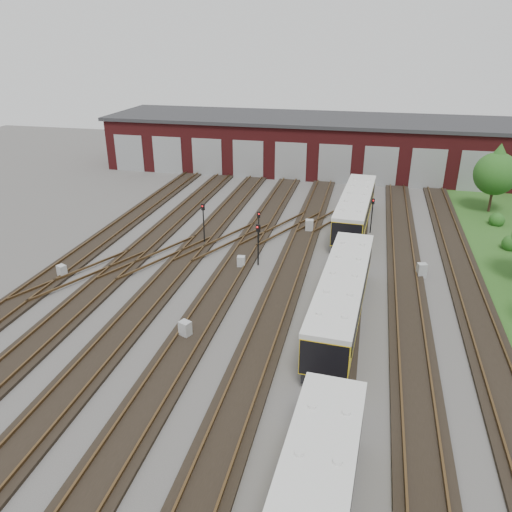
# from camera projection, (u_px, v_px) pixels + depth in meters

# --- Properties ---
(ground) EXTENTS (120.00, 120.00, 0.00)m
(ground) POSITION_uv_depth(u_px,v_px,m) (223.00, 346.00, 27.16)
(ground) COLOR #454240
(ground) RESTS_ON ground
(track_network) EXTENTS (30.40, 70.00, 0.33)m
(track_network) POSITION_uv_depth(u_px,v_px,m) (223.00, 338.00, 27.67)
(track_network) COLOR black
(track_network) RESTS_ON ground
(maintenance_shed) EXTENTS (51.00, 12.50, 6.35)m
(maintenance_shed) POSITION_uv_depth(u_px,v_px,m) (315.00, 144.00, 61.42)
(maintenance_shed) COLOR #551517
(maintenance_shed) RESTS_ON ground
(metro_train) EXTENTS (3.13, 45.44, 2.75)m
(metro_train) POSITION_uv_depth(u_px,v_px,m) (342.00, 296.00, 28.75)
(metro_train) COLOR black
(metro_train) RESTS_ON ground
(signal_mast_0) EXTENTS (0.27, 0.25, 3.36)m
(signal_mast_0) POSITION_uv_depth(u_px,v_px,m) (203.00, 219.00, 39.58)
(signal_mast_0) COLOR black
(signal_mast_0) RESTS_ON ground
(signal_mast_1) EXTENTS (0.27, 0.25, 2.87)m
(signal_mast_1) POSITION_uv_depth(u_px,v_px,m) (259.00, 224.00, 39.27)
(signal_mast_1) COLOR black
(signal_mast_1) RESTS_ON ground
(signal_mast_2) EXTENTS (0.32, 0.31, 3.18)m
(signal_mast_2) POSITION_uv_depth(u_px,v_px,m) (258.00, 239.00, 35.84)
(signal_mast_2) COLOR black
(signal_mast_2) RESTS_ON ground
(signal_mast_3) EXTENTS (0.25, 0.23, 3.05)m
(signal_mast_3) POSITION_uv_depth(u_px,v_px,m) (372.00, 211.00, 41.85)
(signal_mast_3) COLOR black
(signal_mast_3) RESTS_ON ground
(relay_cabinet_0) EXTENTS (0.72, 0.67, 0.96)m
(relay_cabinet_0) POSITION_uv_depth(u_px,v_px,m) (62.00, 272.00, 34.56)
(relay_cabinet_0) COLOR #A2A5A7
(relay_cabinet_0) RESTS_ON ground
(relay_cabinet_1) EXTENTS (0.61, 0.53, 0.93)m
(relay_cabinet_1) POSITION_uv_depth(u_px,v_px,m) (241.00, 262.00, 36.02)
(relay_cabinet_1) COLOR #A2A5A7
(relay_cabinet_1) RESTS_ON ground
(relay_cabinet_2) EXTENTS (0.76, 0.71, 1.01)m
(relay_cabinet_2) POSITION_uv_depth(u_px,v_px,m) (185.00, 330.00, 27.75)
(relay_cabinet_2) COLOR #A2A5A7
(relay_cabinet_2) RESTS_ON ground
(relay_cabinet_3) EXTENTS (0.72, 0.62, 1.11)m
(relay_cabinet_3) POSITION_uv_depth(u_px,v_px,m) (309.00, 226.00, 42.58)
(relay_cabinet_3) COLOR #A2A5A7
(relay_cabinet_3) RESTS_ON ground
(relay_cabinet_4) EXTENTS (0.73, 0.66, 1.01)m
(relay_cabinet_4) POSITION_uv_depth(u_px,v_px,m) (422.00, 270.00, 34.69)
(relay_cabinet_4) COLOR #A2A5A7
(relay_cabinet_4) RESTS_ON ground
(tree_0) EXTENTS (3.95, 3.95, 6.54)m
(tree_0) POSITION_uv_depth(u_px,v_px,m) (497.00, 169.00, 45.92)
(tree_0) COLOR #362218
(tree_0) RESTS_ON ground
(bush_1) EXTENTS (1.38, 1.38, 1.38)m
(bush_1) POSITION_uv_depth(u_px,v_px,m) (511.00, 241.00, 39.05)
(bush_1) COLOR #1F4A15
(bush_1) RESTS_ON ground
(bush_2) EXTENTS (1.34, 1.34, 1.34)m
(bush_2) POSITION_uv_depth(u_px,v_px,m) (497.00, 218.00, 44.07)
(bush_2) COLOR #1F4A15
(bush_2) RESTS_ON ground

